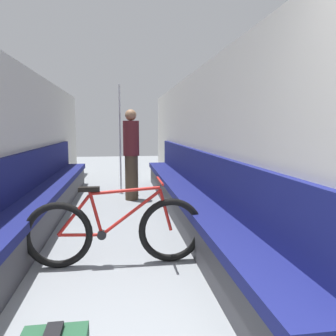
{
  "coord_description": "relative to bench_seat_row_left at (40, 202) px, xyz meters",
  "views": [
    {
      "loc": [
        0.08,
        -0.61,
        1.37
      ],
      "look_at": [
        0.75,
        3.98,
        0.79
      ],
      "focal_mm": 35.0,
      "sensor_mm": 36.0,
      "label": 1
    }
  ],
  "objects": [
    {
      "name": "wall_left",
      "position": [
        -0.25,
        -0.09,
        0.79
      ],
      "size": [
        0.1,
        11.15,
        2.24
      ],
      "primitive_type": "cube",
      "color": "beige",
      "rests_on": "ground"
    },
    {
      "name": "passenger_standing",
      "position": [
        1.32,
        1.48,
        0.55
      ],
      "size": [
        0.3,
        0.3,
        1.7
      ],
      "rotation": [
        0.0,
        0.0,
        3.07
      ],
      "color": "#473828",
      "rests_on": "ground"
    },
    {
      "name": "bench_seat_row_right",
      "position": [
        2.09,
        0.0,
        0.0
      ],
      "size": [
        0.46,
        6.94,
        1.04
      ],
      "color": "#3D3D42",
      "rests_on": "ground"
    },
    {
      "name": "wall_right",
      "position": [
        2.34,
        -0.09,
        0.79
      ],
      "size": [
        0.1,
        11.15,
        2.24
      ],
      "primitive_type": "cube",
      "color": "beige",
      "rests_on": "ground"
    },
    {
      "name": "bench_seat_row_left",
      "position": [
        0.0,
        0.0,
        0.0
      ],
      "size": [
        0.46,
        6.94,
        1.04
      ],
      "color": "#3D3D42",
      "rests_on": "ground"
    },
    {
      "name": "grab_pole_near",
      "position": [
        1.12,
        2.09,
        0.75
      ],
      "size": [
        0.08,
        0.08,
        2.22
      ],
      "color": "gray",
      "rests_on": "ground"
    },
    {
      "name": "bicycle",
      "position": [
        1.06,
        -1.49,
        0.01
      ],
      "size": [
        1.77,
        0.46,
        0.85
      ],
      "rotation": [
        0.0,
        0.0,
        0.09
      ],
      "color": "black",
      "rests_on": "ground"
    }
  ]
}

